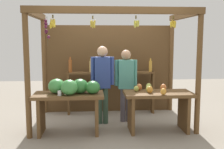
# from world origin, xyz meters

# --- Properties ---
(ground_plane) EXTENTS (12.00, 12.00, 0.00)m
(ground_plane) POSITION_xyz_m (0.00, 0.00, 0.00)
(ground_plane) COLOR gray
(ground_plane) RESTS_ON ground
(market_stall) EXTENTS (3.20, 1.85, 2.32)m
(market_stall) POSITION_xyz_m (-0.01, 0.41, 1.35)
(market_stall) COLOR brown
(market_stall) RESTS_ON ground
(fruit_counter_left) EXTENTS (1.29, 0.68, 1.04)m
(fruit_counter_left) POSITION_xyz_m (-0.81, -0.67, 0.72)
(fruit_counter_left) COLOR brown
(fruit_counter_left) RESTS_ON ground
(fruit_counter_right) EXTENTS (1.29, 0.66, 0.90)m
(fruit_counter_right) POSITION_xyz_m (0.83, -0.65, 0.57)
(fruit_counter_right) COLOR brown
(fruit_counter_right) RESTS_ON ground
(bottle_shelf_unit) EXTENTS (2.05, 0.22, 1.36)m
(bottle_shelf_unit) POSITION_xyz_m (0.03, 0.65, 0.79)
(bottle_shelf_unit) COLOR brown
(bottle_shelf_unit) RESTS_ON ground
(vendor_man) EXTENTS (0.48, 0.22, 1.62)m
(vendor_man) POSITION_xyz_m (-0.19, -0.11, 0.97)
(vendor_man) COLOR #395643
(vendor_man) RESTS_ON ground
(vendor_woman) EXTENTS (0.48, 0.21, 1.54)m
(vendor_woman) POSITION_xyz_m (0.31, -0.00, 0.92)
(vendor_woman) COLOR #524C56
(vendor_woman) RESTS_ON ground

